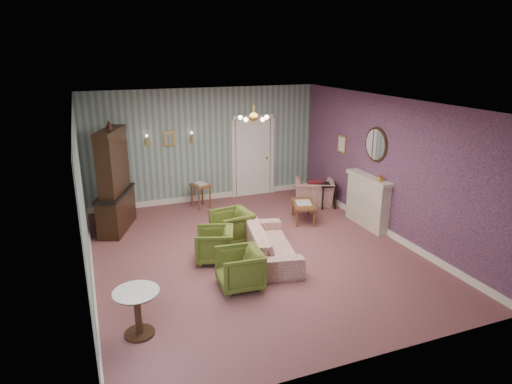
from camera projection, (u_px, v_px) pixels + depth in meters
name	position (u px, v px, depth m)	size (l,w,h in m)	color
floor	(254.00, 252.00, 8.84)	(7.00, 7.00, 0.00)	brown
ceiling	(254.00, 103.00, 7.96)	(7.00, 7.00, 0.00)	white
wall_back	(205.00, 146.00, 11.50)	(6.00, 6.00, 0.00)	slate
wall_front	(360.00, 259.00, 5.29)	(6.00, 6.00, 0.00)	slate
wall_left	(83.00, 200.00, 7.36)	(7.00, 7.00, 0.00)	slate
wall_right	(387.00, 167.00, 9.43)	(7.00, 7.00, 0.00)	slate
wall_right_floral	(387.00, 167.00, 9.43)	(7.00, 7.00, 0.00)	#A0506E
door	(253.00, 156.00, 12.03)	(1.12, 0.12, 2.16)	white
olive_chair_a	(240.00, 267.00, 7.45)	(0.71, 0.66, 0.73)	#4D5B20
olive_chair_b	(214.00, 243.00, 8.40)	(0.68, 0.64, 0.70)	#4D5B20
olive_chair_c	(232.00, 225.00, 9.19)	(0.73, 0.68, 0.75)	#4D5B20
sofa_chintz	(271.00, 239.00, 8.50)	(2.00, 0.59, 0.78)	#8E3944
wingback_chair	(314.00, 188.00, 11.46)	(0.97, 0.63, 0.85)	#8E3944
dresser	(113.00, 178.00, 9.62)	(0.49, 1.42, 2.36)	black
fireplace	(367.00, 201.00, 10.00)	(0.30, 1.40, 1.16)	beige
mantel_vase	(380.00, 177.00, 9.44)	(0.15, 0.15, 0.15)	gold
oval_mirror	(376.00, 145.00, 9.65)	(0.04, 0.76, 0.84)	white
framed_print	(342.00, 144.00, 10.93)	(0.04, 0.34, 0.42)	gold
coffee_table	(303.00, 212.00, 10.39)	(0.48, 0.87, 0.44)	brown
side_table_black	(327.00, 196.00, 11.24)	(0.41, 0.41, 0.62)	black
pedestal_table	(138.00, 313.00, 6.19)	(0.63, 0.63, 0.69)	black
nesting_table	(201.00, 195.00, 11.25)	(0.39, 0.50, 0.65)	brown
gilt_mirror_back	(169.00, 139.00, 11.08)	(0.28, 0.06, 0.36)	gold
sconce_left	(147.00, 140.00, 10.87)	(0.16, 0.12, 0.30)	gold
sconce_right	(191.00, 137.00, 11.25)	(0.16, 0.12, 0.30)	gold
chandelier	(254.00, 118.00, 8.04)	(0.56, 0.56, 0.36)	gold
burgundy_cushion	(315.00, 188.00, 11.29)	(0.38, 0.10, 0.38)	#5B161D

